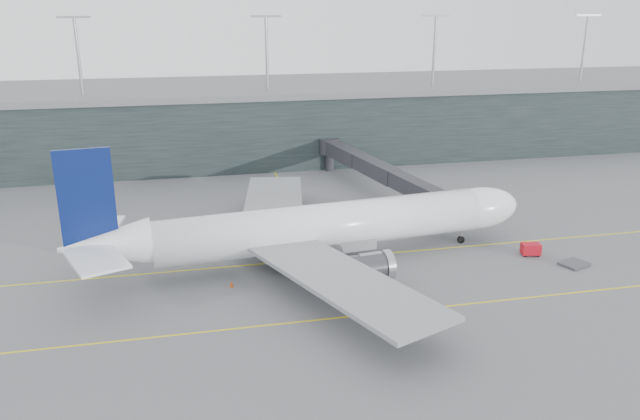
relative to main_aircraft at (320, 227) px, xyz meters
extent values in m
plane|color=#58585D|center=(-4.06, 4.87, -4.69)|extent=(320.00, 320.00, 0.00)
cube|color=yellow|center=(-4.06, 0.87, -4.68)|extent=(160.00, 0.25, 0.02)
cube|color=yellow|center=(-4.06, -15.13, -4.68)|extent=(160.00, 0.25, 0.02)
cube|color=yellow|center=(0.94, 24.87, -4.68)|extent=(0.25, 60.00, 0.02)
cube|color=black|center=(-4.06, 62.87, 2.31)|extent=(240.00, 35.00, 14.00)
cube|color=slate|center=(-4.06, 62.87, 9.91)|extent=(240.00, 36.00, 1.20)
cylinder|color=#9E9EA3|center=(-34.06, 52.87, 17.31)|extent=(0.60, 0.60, 14.00)
cylinder|color=#9E9EA3|center=(0.94, 52.87, 17.31)|extent=(0.60, 0.60, 14.00)
cylinder|color=#9E9EA3|center=(35.94, 52.87, 17.31)|extent=(0.60, 0.60, 14.00)
cylinder|color=#9E9EA3|center=(70.94, 52.87, 17.31)|extent=(0.60, 0.60, 14.00)
cylinder|color=white|center=(0.42, 0.05, 0.15)|extent=(42.42, 10.27, 5.67)
ellipsoid|color=white|center=(22.68, 2.52, 0.15)|extent=(12.45, 6.95, 5.67)
cone|color=white|center=(-25.47, -2.83, 0.79)|extent=(10.59, 6.52, 5.44)
cube|color=gray|center=(-0.49, -0.05, -2.04)|extent=(15.04, 6.16, 1.83)
cube|color=black|center=(26.13, 2.90, 1.06)|extent=(2.30, 2.95, 0.73)
cube|color=gray|center=(-0.74, -14.34, -0.76)|extent=(17.68, 27.65, 0.50)
cylinder|color=#3A393E|center=(3.20, -8.38, -2.32)|extent=(6.71, 3.89, 3.20)
cube|color=gray|center=(-3.87, 13.83, -0.76)|extent=(12.56, 27.52, 0.50)
cylinder|color=#3A393E|center=(1.28, 8.88, -2.32)|extent=(6.71, 3.89, 3.20)
cube|color=#091752|center=(-26.84, -2.98, 6.55)|extent=(5.96, 1.11, 10.97)
cube|color=white|center=(-25.83, -7.92, 1.25)|extent=(7.68, 9.49, 0.32)
cube|color=white|center=(-26.94, 2.07, 1.25)|extent=(6.21, 8.89, 0.32)
cylinder|color=black|center=(20.41, 2.26, -4.19)|extent=(1.04, 0.47, 1.01)
cylinder|color=#9E9EA3|center=(20.41, 2.26, -3.51)|extent=(0.27, 0.27, 2.38)
cylinder|color=black|center=(-2.73, -4.72, -4.10)|extent=(1.23, 0.59, 1.19)
cylinder|color=black|center=(-3.70, 4.00, -4.10)|extent=(1.23, 0.59, 1.19)
cube|color=#292A2E|center=(19.15, 5.07, 0.22)|extent=(3.74, 4.06, 2.75)
cube|color=#292A2E|center=(17.67, 13.10, 0.22)|extent=(4.74, 13.02, 2.46)
cube|color=#292A2E|center=(15.34, 25.68, 0.22)|extent=(4.99, 13.07, 2.56)
cube|color=#292A2E|center=(13.02, 38.26, 0.22)|extent=(5.23, 13.11, 2.66)
cylinder|color=#9E9EA3|center=(17.54, 13.78, -2.83)|extent=(0.49, 0.49, 3.74)
cube|color=#3A393E|center=(17.54, 13.78, -4.35)|extent=(2.20, 1.81, 0.69)
cylinder|color=#292A2E|center=(19.15, 45.37, 0.22)|extent=(3.94, 3.94, 2.95)
cylinder|color=#292A2E|center=(19.15, 45.37, -2.92)|extent=(1.77, 1.77, 3.54)
cube|color=#B20C19|center=(27.43, -3.84, -3.78)|extent=(2.62, 1.93, 1.41)
cylinder|color=black|center=(26.48, -4.21, -4.48)|extent=(0.46, 0.24, 0.43)
cylinder|color=black|center=(28.18, -4.54, -4.48)|extent=(0.46, 0.24, 0.43)
cylinder|color=black|center=(26.68, -3.15, -4.48)|extent=(0.46, 0.24, 0.43)
cylinder|color=black|center=(28.38, -3.47, -4.48)|extent=(0.46, 0.24, 0.43)
cube|color=#3C3C41|center=(31.10, -8.06, -4.50)|extent=(4.00, 3.63, 0.33)
cube|color=#3A393E|center=(-10.29, 14.59, -4.55)|extent=(2.02, 1.68, 0.19)
cube|color=#A3A6AF|center=(-10.29, 14.59, -3.71)|extent=(1.63, 1.55, 1.41)
cube|color=#273D99|center=(-10.29, 14.59, -2.98)|extent=(1.68, 1.60, 0.08)
cube|color=#3A393E|center=(-6.31, 16.04, -4.54)|extent=(2.23, 1.90, 0.20)
cube|color=silver|center=(-6.31, 16.04, -3.64)|extent=(1.82, 1.73, 1.50)
cube|color=#273D99|center=(-6.31, 16.04, -2.86)|extent=(1.88, 1.79, 0.08)
cube|color=#3A393E|center=(-3.19, 14.56, -4.55)|extent=(2.24, 2.00, 0.19)
cube|color=#A0A5AB|center=(-3.19, 14.56, -3.71)|extent=(1.86, 1.80, 1.40)
cube|color=#273D99|center=(-3.19, 14.56, -2.98)|extent=(1.92, 1.86, 0.07)
cone|color=#CE4E0B|center=(29.74, -1.99, -4.33)|extent=(0.46, 0.46, 0.72)
cone|color=red|center=(4.26, -12.65, -4.33)|extent=(0.46, 0.46, 0.73)
cone|color=#EF450D|center=(7.03, 16.86, -4.30)|extent=(0.49, 0.49, 0.79)
cone|color=#CE3F0B|center=(-11.72, -5.08, -4.33)|extent=(0.46, 0.46, 0.74)
camera|label=1|loc=(-15.91, -72.01, 26.61)|focal=35.00mm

